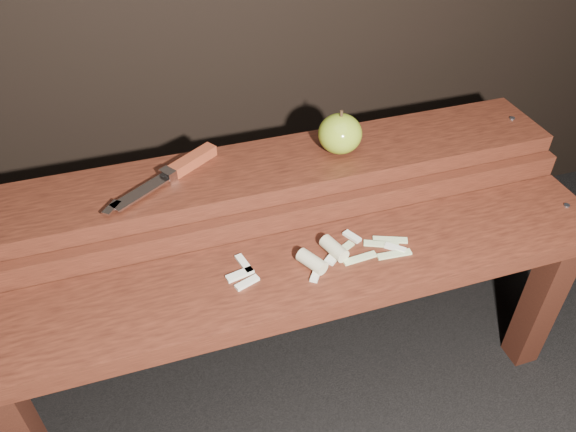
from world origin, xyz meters
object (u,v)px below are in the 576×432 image
object	(u,v)px
bench_rear_tier	(272,198)
apple	(340,134)
knife	(180,168)
bench_front_tier	(308,296)

from	to	relation	value
bench_rear_tier	apple	xyz separation A→B (m)	(0.15, 0.00, 0.13)
knife	apple	bearing A→B (deg)	-3.93
bench_rear_tier	knife	distance (m)	0.20
bench_front_tier	bench_rear_tier	bearing A→B (deg)	90.00
apple	bench_front_tier	bearing A→B (deg)	-122.15
bench_rear_tier	bench_front_tier	bearing A→B (deg)	-90.00
bench_front_tier	apple	xyz separation A→B (m)	(0.15, 0.23, 0.19)
bench_front_tier	apple	distance (m)	0.33
bench_front_tier	knife	distance (m)	0.35
bench_rear_tier	knife	xyz separation A→B (m)	(-0.18, 0.03, 0.10)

